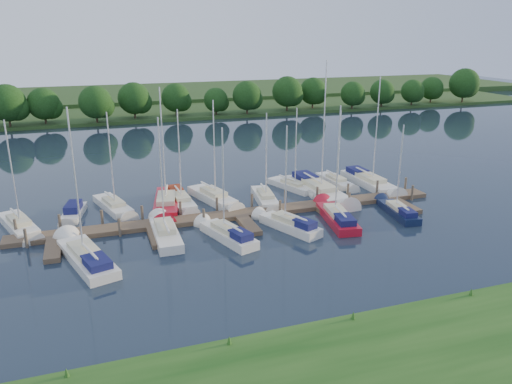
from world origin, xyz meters
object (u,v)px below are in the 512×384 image
object	(u,v)px
dock	(241,217)
sailboat_n_5	(214,199)
motorboat	(73,213)
sailboat_s_2	(227,235)
sailboat_n_0	(20,227)

from	to	relation	value
dock	sailboat_n_5	world-z (taller)	sailboat_n_5
dock	sailboat_n_5	distance (m)	5.63
dock	motorboat	bearing A→B (deg)	159.22
dock	sailboat_s_2	xyz separation A→B (m)	(-2.45, -4.08, 0.14)
sailboat_n_5	motorboat	bearing A→B (deg)	-15.99
motorboat	sailboat_s_2	distance (m)	15.42
sailboat_n_0	motorboat	world-z (taller)	sailboat_n_0
dock	sailboat_n_0	size ratio (longest dim) A/B	3.98
sailboat_n_0	sailboat_s_2	world-z (taller)	sailboat_n_0
sailboat_n_0	dock	bearing A→B (deg)	148.78
dock	motorboat	distance (m)	15.54
motorboat	sailboat_n_5	bearing A→B (deg)	-168.28
sailboat_n_5	sailboat_s_2	size ratio (longest dim) A/B	1.10
motorboat	sailboat_n_0	bearing A→B (deg)	35.31
sailboat_n_0	sailboat_s_2	xyz separation A→B (m)	(16.44, -7.68, 0.06)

